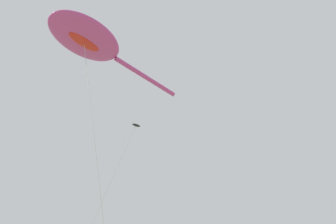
# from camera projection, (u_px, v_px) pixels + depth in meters

# --- Properties ---
(big_show_kite) EXTENTS (10.00, 5.93, 15.63)m
(big_show_kite) POSITION_uv_depth(u_px,v_px,m) (88.00, 40.00, 16.95)
(big_show_kite) COLOR #CC3899
(big_show_kite) RESTS_ON ground
(small_kite_stunt_black) EXTENTS (0.78, 5.15, 10.71)m
(small_kite_stunt_black) POSITION_uv_depth(u_px,v_px,m) (131.00, 136.00, 16.21)
(small_kite_stunt_black) COLOR black
(small_kite_stunt_black) RESTS_ON ground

